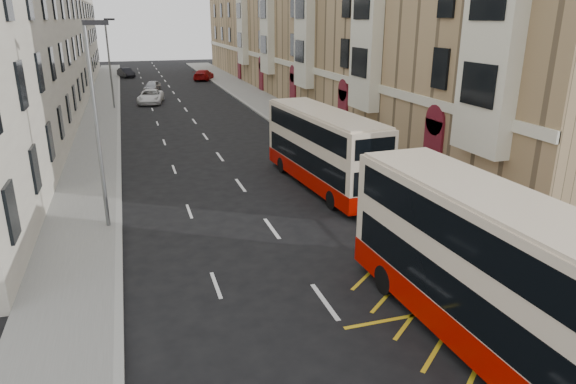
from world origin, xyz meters
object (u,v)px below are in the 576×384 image
object	(u,v)px
car_silver	(152,86)
double_decker_rear	(323,149)
double_decker_front	(494,275)
pedestrian_far	(527,242)
white_van	(151,97)
street_lamp_far	(110,59)
pedestrian_mid	(562,243)
car_dark	(126,73)
street_lamp_near	(97,117)
car_red	(204,75)

from	to	relation	value
car_silver	double_decker_rear	bearing A→B (deg)	-65.05
double_decker_front	car_silver	bearing A→B (deg)	93.83
pedestrian_far	white_van	world-z (taller)	pedestrian_far
street_lamp_far	pedestrian_mid	world-z (taller)	street_lamp_far
double_decker_front	street_lamp_far	bearing A→B (deg)	100.89
pedestrian_far	car_silver	world-z (taller)	pedestrian_far
car_silver	double_decker_front	bearing A→B (deg)	-68.27
car_dark	double_decker_rear	bearing A→B (deg)	-99.46
street_lamp_far	white_van	distance (m)	5.94
double_decker_rear	white_van	xyz separation A→B (m)	(-6.85, 30.25, -1.30)
street_lamp_far	car_dark	bearing A→B (deg)	87.17
white_van	pedestrian_far	bearing A→B (deg)	-66.77
double_decker_rear	white_van	size ratio (longest dim) A/B	2.03
car_silver	street_lamp_near	bearing A→B (deg)	-79.84
street_lamp_near	double_decker_front	distance (m)	15.04
street_lamp_near	car_red	distance (m)	52.79
street_lamp_near	car_dark	world-z (taller)	street_lamp_near
double_decker_front	car_red	world-z (taller)	double_decker_front
double_decker_rear	car_silver	distance (m)	39.24
pedestrian_mid	car_silver	size ratio (longest dim) A/B	0.50
street_lamp_far	pedestrian_mid	xyz separation A→B (m)	(14.60, -38.59, -3.55)
street_lamp_far	white_van	size ratio (longest dim) A/B	1.64
car_dark	pedestrian_mid	bearing A→B (deg)	-97.37
street_lamp_near	street_lamp_far	distance (m)	30.00
double_decker_front	pedestrian_far	size ratio (longest dim) A/B	5.50
street_lamp_far	pedestrian_far	distance (m)	40.64
double_decker_rear	car_dark	distance (m)	56.26
street_lamp_far	double_decker_rear	xyz separation A→B (m)	(10.31, -27.49, -2.66)
double_decker_front	white_van	world-z (taller)	double_decker_front
pedestrian_far	street_lamp_near	bearing A→B (deg)	4.20
white_van	car_red	distance (m)	20.28
pedestrian_mid	car_silver	distance (m)	50.92
street_lamp_near	white_van	world-z (taller)	street_lamp_near
white_van	car_dark	world-z (taller)	white_van
street_lamp_near	pedestrian_mid	size ratio (longest dim) A/B	4.28
street_lamp_near	street_lamp_far	xyz separation A→B (m)	(0.00, 30.00, 0.00)
double_decker_front	double_decker_rear	size ratio (longest dim) A/B	1.06
street_lamp_far	pedestrian_far	xyz separation A→B (m)	(13.52, -38.16, -3.53)
pedestrian_mid	pedestrian_far	xyz separation A→B (m)	(-1.08, 0.43, 0.02)
double_decker_front	pedestrian_mid	xyz separation A→B (m)	(5.07, 2.77, -1.03)
street_lamp_far	pedestrian_mid	bearing A→B (deg)	-69.28
car_silver	car_dark	distance (m)	17.03
car_dark	car_red	bearing A→B (deg)	-51.93
street_lamp_far	double_decker_rear	distance (m)	29.48
street_lamp_far	car_dark	world-z (taller)	street_lamp_far
pedestrian_mid	car_silver	bearing A→B (deg)	77.95
pedestrian_far	white_van	xyz separation A→B (m)	(-10.06, 40.93, -0.43)
pedestrian_mid	double_decker_front	bearing A→B (deg)	-175.32
car_red	street_lamp_far	bearing A→B (deg)	83.32
pedestrian_far	car_red	xyz separation A→B (m)	(-1.98, 59.52, -0.39)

